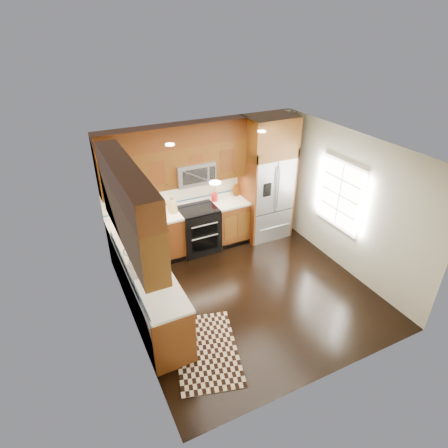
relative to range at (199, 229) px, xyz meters
name	(u,v)px	position (x,y,z in m)	size (l,w,h in m)	color
ground	(249,292)	(0.25, -1.67, -0.47)	(4.00, 4.00, 0.00)	black
wall_back	(202,184)	(0.25, 0.33, 0.83)	(4.00, 0.02, 2.60)	beige
wall_left	(127,260)	(-1.75, -1.67, 0.83)	(0.02, 4.00, 2.60)	beige
wall_right	(348,204)	(2.25, -1.67, 0.83)	(0.02, 4.00, 2.60)	beige
window	(340,195)	(2.23, -1.47, 0.93)	(0.04, 1.10, 1.30)	white
base_cabinets	(164,262)	(-0.98, -0.77, -0.02)	(2.85, 3.00, 0.90)	brown
countertop	(168,235)	(-0.84, -0.65, 0.45)	(2.86, 3.01, 0.04)	white
upper_cabinets	(158,175)	(-0.90, -0.58, 1.56)	(2.85, 3.00, 1.15)	brown
range	(199,229)	(0.00, 0.00, 0.00)	(0.76, 0.67, 0.95)	black
microwave	(194,172)	(0.00, 0.13, 1.19)	(0.76, 0.40, 0.42)	#B2B2B7
refrigerator	(267,179)	(1.55, -0.04, 0.83)	(0.98, 0.75, 2.60)	#B2B2B7
sink_faucet	(144,265)	(-1.48, -1.44, 0.52)	(0.54, 0.44, 0.37)	#B2B2B7
rug	(207,350)	(-0.95, -2.54, -0.46)	(0.88, 1.46, 0.01)	black
knife_block	(172,206)	(-0.49, 0.10, 0.60)	(0.15, 0.18, 0.31)	#A68C50
utensil_crock	(215,195)	(0.45, 0.18, 0.59)	(0.16, 0.16, 0.35)	#AF151C
cutting_board	(237,195)	(0.98, 0.20, 0.48)	(0.27, 0.27, 0.02)	brown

